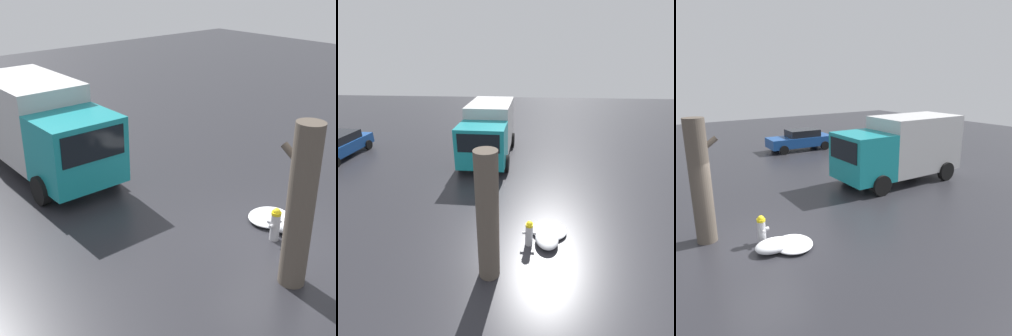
# 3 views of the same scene
# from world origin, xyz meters

# --- Properties ---
(ground_plane) EXTENTS (60.00, 60.00, 0.00)m
(ground_plane) POSITION_xyz_m (0.00, 0.00, 0.00)
(ground_plane) COLOR #28282D
(fire_hydrant) EXTENTS (0.35, 0.45, 0.92)m
(fire_hydrant) POSITION_xyz_m (0.00, 0.00, 0.47)
(fire_hydrant) COLOR #B7B7BC
(fire_hydrant) RESTS_ON ground_plane
(tree_trunk) EXTENTS (0.91, 0.60, 3.80)m
(tree_trunk) POSITION_xyz_m (-1.34, 1.14, 1.92)
(tree_trunk) COLOR brown
(tree_trunk) RESTS_ON ground_plane
(delivery_truck) EXTENTS (6.30, 2.84, 3.10)m
(delivery_truck) POSITION_xyz_m (7.90, 2.35, 1.66)
(delivery_truck) COLOR teal
(delivery_truck) RESTS_ON ground_plane
(pedestrian) EXTENTS (0.36, 0.36, 1.67)m
(pedestrian) POSITION_xyz_m (5.93, 2.45, 0.91)
(pedestrian) COLOR #23232D
(pedestrian) RESTS_ON ground_plane
(parked_car) EXTENTS (4.49, 2.15, 1.41)m
(parked_car) POSITION_xyz_m (7.09, 11.36, 0.73)
(parked_car) COLOR #194793
(parked_car) RESTS_ON ground_plane
(snow_pile_by_hydrant) EXTENTS (1.08, 0.77, 0.36)m
(snow_pile_by_hydrant) POSITION_xyz_m (0.11, -0.60, 0.18)
(snow_pile_by_hydrant) COLOR white
(snow_pile_by_hydrant) RESTS_ON ground_plane
(snow_pile_curbside) EXTENTS (1.15, 1.25, 0.20)m
(snow_pile_curbside) POSITION_xyz_m (0.69, -0.71, 0.10)
(snow_pile_curbside) COLOR white
(snow_pile_curbside) RESTS_ON ground_plane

